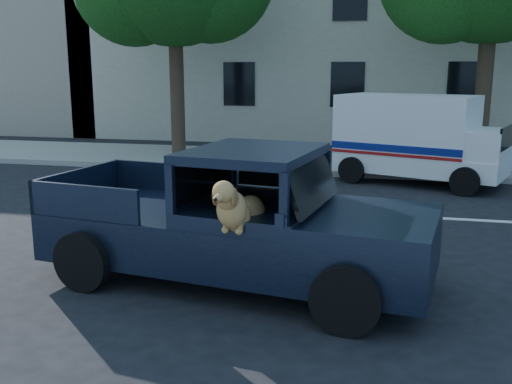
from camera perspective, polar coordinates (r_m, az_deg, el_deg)
ground at (r=8.28m, az=-4.77°, el=-7.19°), size 120.00×120.00×0.00m
far_sidewalk at (r=17.02m, az=4.56°, el=3.13°), size 60.00×4.00×0.15m
lane_stripes at (r=11.19m, az=10.40°, el=-2.17°), size 21.60×0.14×0.01m
building_main at (r=24.01m, az=14.78°, el=15.99°), size 26.00×6.00×9.00m
building_left at (r=29.62m, az=-23.91°, el=13.61°), size 12.00×6.00×8.00m
pickup_truck at (r=7.44m, az=-2.59°, el=-4.54°), size 5.20×2.90×1.78m
mail_truck at (r=14.46m, az=15.76°, el=4.54°), size 4.27×3.05×2.13m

